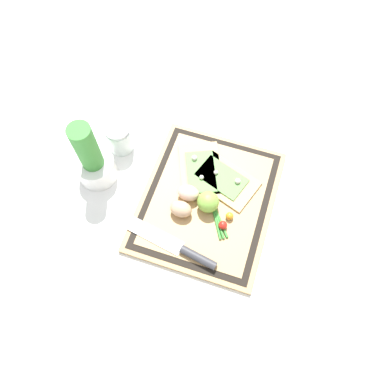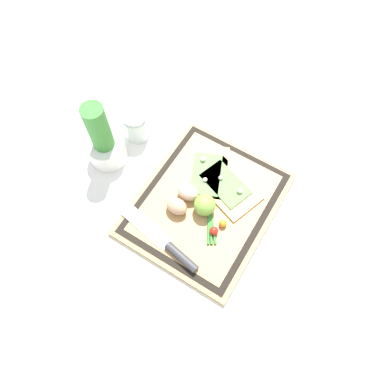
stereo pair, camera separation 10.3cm
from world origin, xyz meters
TOP-DOWN VIEW (x-y plane):
  - ground_plane at (0.00, 0.00)m, footprint 6.00×6.00m
  - cutting_board at (0.00, 0.00)m, footprint 0.43×0.36m
  - pizza_slice_near at (0.07, -0.03)m, footprint 0.17×0.20m
  - pizza_slice_far at (0.08, 0.05)m, footprint 0.20×0.17m
  - knife at (-0.16, 0.01)m, footprint 0.08×0.26m
  - egg_brown at (-0.06, 0.06)m, footprint 0.04×0.06m
  - egg_pink at (-0.01, 0.05)m, footprint 0.04×0.06m
  - lime at (-0.02, -0.01)m, footprint 0.06×0.06m
  - cherry_tomato_red at (-0.06, -0.06)m, footprint 0.02×0.02m
  - cherry_tomato_yellow at (-0.03, -0.07)m, footprint 0.02×0.02m
  - scallion_bunch at (0.01, -0.01)m, footprint 0.22×0.16m
  - herb_pot at (-0.02, 0.33)m, footprint 0.11×0.11m
  - sauce_jar at (0.10, 0.30)m, footprint 0.07×0.07m

SIDE VIEW (x-z plane):
  - ground_plane at x=0.00m, z-range 0.00..0.00m
  - cutting_board at x=0.00m, z-range 0.00..0.02m
  - scallion_bunch at x=0.01m, z-range 0.02..0.02m
  - pizza_slice_near at x=0.07m, z-range 0.01..0.03m
  - pizza_slice_far at x=0.08m, z-range 0.01..0.03m
  - knife at x=-0.16m, z-range 0.01..0.04m
  - cherry_tomato_yellow at x=-0.03m, z-range 0.02..0.04m
  - cherry_tomato_red at x=-0.06m, z-range 0.02..0.04m
  - egg_brown at x=-0.06m, z-range 0.02..0.06m
  - egg_pink at x=-0.01m, z-range 0.02..0.06m
  - sauce_jar at x=0.10m, z-range -0.01..0.09m
  - lime at x=-0.02m, z-range 0.02..0.08m
  - herb_pot at x=-0.02m, z-range -0.04..0.19m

